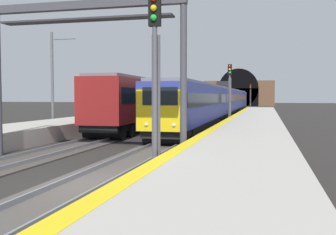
# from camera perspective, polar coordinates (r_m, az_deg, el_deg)

# --- Properties ---
(ground_plane) EXTENTS (320.00, 320.00, 0.00)m
(ground_plane) POSITION_cam_1_polar(r_m,az_deg,el_deg) (12.81, -11.32, -9.45)
(ground_plane) COLOR #282623
(platform_right) EXTENTS (112.00, 4.23, 0.96)m
(platform_right) POSITION_cam_1_polar(r_m,az_deg,el_deg) (11.57, 8.68, -8.34)
(platform_right) COLOR #ADA89E
(platform_right) RESTS_ON ground_plane
(platform_right_edge_strip) EXTENTS (112.00, 0.50, 0.01)m
(platform_right_edge_strip) POSITION_cam_1_polar(r_m,az_deg,el_deg) (11.80, -0.40, -5.68)
(platform_right_edge_strip) COLOR yellow
(platform_right_edge_strip) RESTS_ON platform_right
(track_main_line) EXTENTS (160.00, 2.74, 0.21)m
(track_main_line) POSITION_cam_1_polar(r_m,az_deg,el_deg) (12.80, -11.32, -9.27)
(track_main_line) COLOR #4C4742
(track_main_line) RESTS_ON ground_plane
(train_main_approaching) EXTENTS (61.82, 2.79, 4.65)m
(train_main_approaching) POSITION_cam_1_polar(r_m,az_deg,el_deg) (51.03, 7.93, 2.35)
(train_main_approaching) COLOR navy
(train_main_approaching) RESTS_ON ground_plane
(train_adjacent_platform) EXTENTS (60.52, 3.37, 4.17)m
(train_adjacent_platform) POSITION_cam_1_polar(r_m,az_deg,el_deg) (52.96, 2.95, 2.64)
(train_adjacent_platform) COLOR maroon
(train_adjacent_platform) RESTS_ON ground_plane
(railway_signal_near) EXTENTS (0.39, 0.38, 6.03)m
(railway_signal_near) POSITION_cam_1_polar(r_m,az_deg,el_deg) (12.82, -1.88, 6.83)
(railway_signal_near) COLOR #4C4C54
(railway_signal_near) RESTS_ON ground_plane
(railway_signal_mid) EXTENTS (0.39, 0.38, 5.83)m
(railway_signal_mid) POSITION_cam_1_polar(r_m,az_deg,el_deg) (38.89, 8.83, 4.11)
(railway_signal_mid) COLOR #4C4C54
(railway_signal_mid) RESTS_ON ground_plane
(railway_signal_far) EXTENTS (0.39, 0.38, 5.46)m
(railway_signal_far) POSITION_cam_1_polar(r_m,az_deg,el_deg) (89.00, 11.73, 3.35)
(railway_signal_far) COLOR #38383D
(railway_signal_far) RESTS_ON ground_plane
(overhead_signal_gantry) EXTENTS (0.70, 9.07, 6.88)m
(overhead_signal_gantry) POSITION_cam_1_polar(r_m,az_deg,el_deg) (18.02, -11.83, 10.94)
(overhead_signal_gantry) COLOR #3F3F47
(overhead_signal_gantry) RESTS_ON ground_plane
(tunnel_portal) EXTENTS (2.97, 19.65, 11.00)m
(tunnel_portal) POSITION_cam_1_polar(r_m,az_deg,el_deg) (114.23, 10.09, 3.43)
(tunnel_portal) COLOR brown
(tunnel_portal) RESTS_ON ground_plane
(catenary_mast_near) EXTENTS (0.22, 2.19, 7.94)m
(catenary_mast_near) POSITION_cam_1_polar(r_m,az_deg,el_deg) (33.79, -16.18, 5.19)
(catenary_mast_near) COLOR #595B60
(catenary_mast_near) RESTS_ON ground_plane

